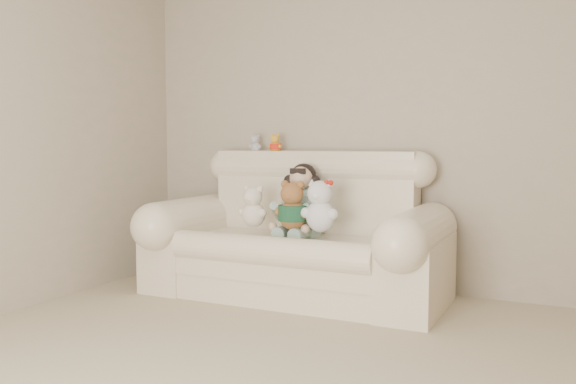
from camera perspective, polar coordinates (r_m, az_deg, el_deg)
The scene contains 8 objects.
wall_back at distance 4.46m, azimuth 12.60°, elevation 7.28°, with size 4.50×4.50×0.00m, color #A29A81.
sofa at distance 4.27m, azimuth 0.58°, elevation -3.05°, with size 2.10×0.95×1.03m, color beige, non-canonical shape.
seated_child at distance 4.31m, azimuth 1.29°, elevation -0.69°, with size 0.32×0.39×0.53m, color #307560, non-canonical shape.
brown_teddy at distance 4.10m, azimuth 0.44°, elevation -0.82°, with size 0.25×0.19×0.39m, color brown, non-canonical shape.
white_cat at distance 4.01m, azimuth 3.07°, elevation -0.79°, with size 0.26×0.20×0.41m, color white, non-canonical shape.
cream_teddy at distance 4.24m, azimuth -3.28°, elevation -0.98°, with size 0.22×0.17×0.34m, color white, non-canonical shape.
yellow_mini_bear at distance 4.67m, azimuth -1.20°, elevation 4.77°, with size 0.11×0.09×0.17m, color yellow, non-canonical shape.
grey_mini_plush at distance 4.78m, azimuth -3.08°, elevation 4.73°, with size 0.11×0.08×0.17m, color silver, non-canonical shape.
Camera 1 is at (1.00, -1.84, 1.08)m, focal length 37.66 mm.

